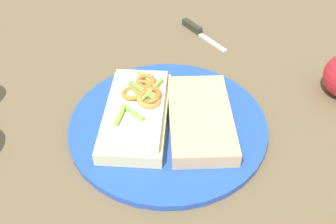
{
  "coord_description": "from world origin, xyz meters",
  "views": [
    {
      "loc": [
        0.39,
        -0.13,
        0.41
      ],
      "look_at": [
        0.0,
        0.0,
        0.03
      ],
      "focal_mm": 41.76,
      "sensor_mm": 36.0,
      "label": 1
    }
  ],
  "objects_px": {
    "plate": "(168,124)",
    "sandwich": "(137,111)",
    "bread_slice_side": "(200,118)",
    "knife": "(198,31)"
  },
  "relations": [
    {
      "from": "bread_slice_side",
      "to": "knife",
      "type": "distance_m",
      "value": 0.27
    },
    {
      "from": "plate",
      "to": "sandwich",
      "type": "relative_size",
      "value": 1.47
    },
    {
      "from": "plate",
      "to": "sandwich",
      "type": "bearing_deg",
      "value": -115.55
    },
    {
      "from": "sandwich",
      "to": "knife",
      "type": "relative_size",
      "value": 1.62
    },
    {
      "from": "plate",
      "to": "bread_slice_side",
      "type": "bearing_deg",
      "value": 67.15
    },
    {
      "from": "plate",
      "to": "bread_slice_side",
      "type": "distance_m",
      "value": 0.05
    },
    {
      "from": "bread_slice_side",
      "to": "knife",
      "type": "relative_size",
      "value": 1.39
    },
    {
      "from": "knife",
      "to": "bread_slice_side",
      "type": "bearing_deg",
      "value": -38.94
    },
    {
      "from": "plate",
      "to": "bread_slice_side",
      "type": "xyz_separation_m",
      "value": [
        0.02,
        0.04,
        0.02
      ]
    },
    {
      "from": "plate",
      "to": "bread_slice_side",
      "type": "relative_size",
      "value": 1.72
    }
  ]
}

